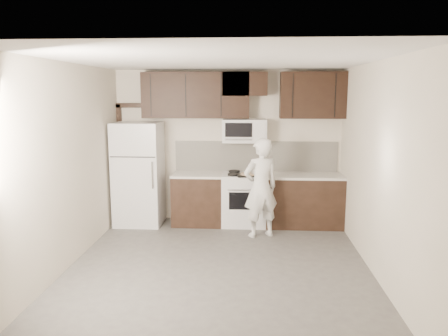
# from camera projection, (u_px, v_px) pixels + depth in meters

# --- Properties ---
(floor) EXTENTS (4.50, 4.50, 0.00)m
(floor) POSITION_uv_depth(u_px,v_px,m) (219.00, 267.00, 5.85)
(floor) COLOR #4D4A48
(floor) RESTS_ON ground
(back_wall) EXTENTS (4.00, 0.00, 4.00)m
(back_wall) POSITION_uv_depth(u_px,v_px,m) (228.00, 146.00, 7.83)
(back_wall) COLOR beige
(back_wall) RESTS_ON ground
(ceiling) EXTENTS (4.50, 4.50, 0.00)m
(ceiling) POSITION_uv_depth(u_px,v_px,m) (218.00, 60.00, 5.39)
(ceiling) COLOR white
(ceiling) RESTS_ON back_wall
(counter_run) EXTENTS (2.95, 0.64, 0.91)m
(counter_run) POSITION_uv_depth(u_px,v_px,m) (261.00, 200.00, 7.64)
(counter_run) COLOR black
(counter_run) RESTS_ON floor
(stove) EXTENTS (0.76, 0.66, 0.94)m
(stove) POSITION_uv_depth(u_px,v_px,m) (244.00, 199.00, 7.66)
(stove) COLOR silver
(stove) RESTS_ON floor
(backsplash) EXTENTS (2.90, 0.02, 0.54)m
(backsplash) POSITION_uv_depth(u_px,v_px,m) (256.00, 156.00, 7.82)
(backsplash) COLOR beige
(backsplash) RESTS_ON counter_run
(upper_cabinets) EXTENTS (3.48, 0.35, 0.78)m
(upper_cabinets) POSITION_uv_depth(u_px,v_px,m) (240.00, 94.00, 7.49)
(upper_cabinets) COLOR black
(upper_cabinets) RESTS_ON back_wall
(microwave) EXTENTS (0.76, 0.42, 0.40)m
(microwave) POSITION_uv_depth(u_px,v_px,m) (245.00, 131.00, 7.57)
(microwave) COLOR silver
(microwave) RESTS_ON upper_cabinets
(refrigerator) EXTENTS (0.80, 0.76, 1.80)m
(refrigerator) POSITION_uv_depth(u_px,v_px,m) (139.00, 174.00, 7.65)
(refrigerator) COLOR silver
(refrigerator) RESTS_ON floor
(door_trim) EXTENTS (0.50, 0.08, 2.12)m
(door_trim) POSITION_uv_depth(u_px,v_px,m) (123.00, 151.00, 7.93)
(door_trim) COLOR black
(door_trim) RESTS_ON floor
(saucepan) EXTENTS (0.29, 0.17, 0.16)m
(saucepan) POSITION_uv_depth(u_px,v_px,m) (255.00, 172.00, 7.42)
(saucepan) COLOR silver
(saucepan) RESTS_ON stove
(baking_tray) EXTENTS (0.47, 0.38, 0.02)m
(baking_tray) POSITION_uv_depth(u_px,v_px,m) (249.00, 175.00, 7.42)
(baking_tray) COLOR black
(baking_tray) RESTS_ON counter_run
(pizza) EXTENTS (0.33, 0.33, 0.02)m
(pizza) POSITION_uv_depth(u_px,v_px,m) (249.00, 174.00, 7.41)
(pizza) COLOR beige
(pizza) RESTS_ON baking_tray
(person) EXTENTS (0.69, 0.59, 1.60)m
(person) POSITION_uv_depth(u_px,v_px,m) (261.00, 188.00, 6.97)
(person) COLOR silver
(person) RESTS_ON floor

